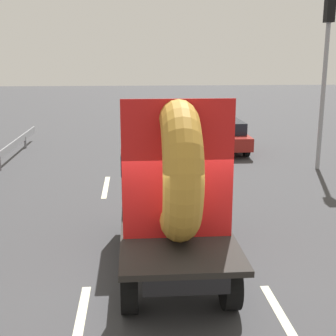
# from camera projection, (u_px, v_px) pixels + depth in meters

# --- Properties ---
(ground_plane) EXTENTS (120.00, 120.00, 0.00)m
(ground_plane) POSITION_uv_depth(u_px,v_px,m) (177.00, 291.00, 8.50)
(ground_plane) COLOR #38383A
(flatbed_truck) EXTENTS (2.02, 5.10, 3.52)m
(flatbed_truck) POSITION_uv_depth(u_px,v_px,m) (170.00, 182.00, 9.47)
(flatbed_truck) COLOR black
(flatbed_truck) RESTS_ON ground_plane
(distant_sedan) EXTENTS (1.82, 4.25, 1.39)m
(distant_sedan) POSITION_uv_depth(u_px,v_px,m) (222.00, 134.00, 20.94)
(distant_sedan) COLOR black
(distant_sedan) RESTS_ON ground_plane
(traffic_light) EXTENTS (0.42, 0.36, 6.25)m
(traffic_light) POSITION_uv_depth(u_px,v_px,m) (326.00, 60.00, 16.70)
(traffic_light) COLOR gray
(traffic_light) RESTS_ON ground_plane
(lane_dash_left_near) EXTENTS (0.16, 2.45, 0.01)m
(lane_dash_left_near) POSITION_uv_depth(u_px,v_px,m) (80.00, 324.00, 7.45)
(lane_dash_left_near) COLOR beige
(lane_dash_left_near) RESTS_ON ground_plane
(lane_dash_left_far) EXTENTS (0.16, 2.59, 0.01)m
(lane_dash_left_far) POSITION_uv_depth(u_px,v_px,m) (106.00, 187.00, 15.23)
(lane_dash_left_far) COLOR beige
(lane_dash_left_far) RESTS_ON ground_plane
(lane_dash_right_near) EXTENTS (0.16, 2.49, 0.01)m
(lane_dash_right_near) POSITION_uv_depth(u_px,v_px,m) (286.00, 323.00, 7.47)
(lane_dash_right_near) COLOR beige
(lane_dash_right_near) RESTS_ON ground_plane
(lane_dash_right_far) EXTENTS (0.16, 2.84, 0.01)m
(lane_dash_right_far) POSITION_uv_depth(u_px,v_px,m) (207.00, 188.00, 15.12)
(lane_dash_right_far) COLOR beige
(lane_dash_right_far) RESTS_ON ground_plane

